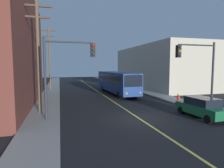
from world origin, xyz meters
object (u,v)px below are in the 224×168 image
utility_pole_near (38,51)px  traffic_signal_right_corner (198,64)px  traffic_signal_left_corner (67,63)px  city_bus (117,82)px  utility_pole_mid (49,56)px  fire_hydrant (178,98)px  parked_car_green (202,107)px

utility_pole_near → traffic_signal_right_corner: utility_pole_near is taller
utility_pole_near → traffic_signal_left_corner: utility_pole_near is taller
city_bus → utility_pole_mid: 12.72m
utility_pole_mid → fire_hydrant: size_ratio=12.46×
traffic_signal_right_corner → fire_hydrant: (1.44, 4.73, -3.72)m
utility_pole_near → traffic_signal_right_corner: size_ratio=1.57×
utility_pole_mid → utility_pole_near: bearing=-90.3°
traffic_signal_left_corner → city_bus: bearing=58.6°
city_bus → fire_hydrant: bearing=-61.4°
city_bus → utility_pole_mid: utility_pole_mid is taller
utility_pole_mid → traffic_signal_right_corner: bearing=-57.6°
utility_pole_mid → traffic_signal_left_corner: 19.74m
city_bus → utility_pole_mid: (-9.73, 7.11, 4.07)m
fire_hydrant → utility_pole_near: bearing=-174.7°
fire_hydrant → utility_pole_mid: bearing=132.6°
traffic_signal_left_corner → traffic_signal_right_corner: 10.85m
parked_car_green → utility_pole_mid: 25.40m
traffic_signal_left_corner → utility_pole_mid: bearing=96.2°
utility_pole_near → fire_hydrant: (14.46, 1.34, -4.78)m
traffic_signal_left_corner → fire_hydrant: bearing=17.8°
utility_pole_near → city_bus: bearing=45.1°
utility_pole_mid → city_bus: bearing=-36.2°
parked_car_green → fire_hydrant: size_ratio=5.30×
city_bus → utility_pole_near: bearing=-134.9°
city_bus → parked_car_green: bearing=-79.3°
parked_car_green → fire_hydrant: 6.23m
city_bus → fire_hydrant: (4.65, -8.52, -1.23)m
fire_hydrant → parked_car_green: bearing=-107.9°
parked_car_green → utility_pole_mid: (-12.46, 21.55, 5.05)m
parked_car_green → traffic_signal_right_corner: bearing=68.3°
city_bus → parked_car_green: city_bus is taller
parked_car_green → utility_pole_near: utility_pole_near is taller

